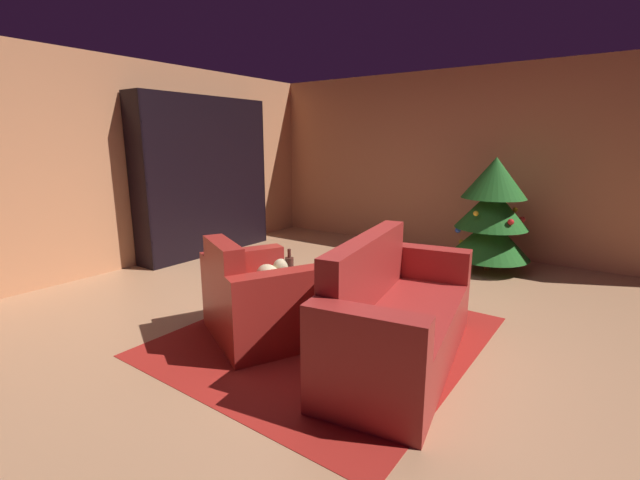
{
  "coord_description": "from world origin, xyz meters",
  "views": [
    {
      "loc": [
        2.04,
        -3.03,
        1.6
      ],
      "look_at": [
        -0.17,
        0.05,
        0.73
      ],
      "focal_mm": 24.28,
      "sensor_mm": 36.0,
      "label": 1
    }
  ],
  "objects": [
    {
      "name": "armchair_red",
      "position": [
        -0.35,
        -0.61,
        0.31
      ],
      "size": [
        1.17,
        1.07,
        0.84
      ],
      "color": "maroon",
      "rests_on": "ground"
    },
    {
      "name": "bookshelf_unit",
      "position": [
        -2.9,
        1.18,
        1.1
      ],
      "size": [
        0.38,
        2.09,
        2.2
      ],
      "color": "black",
      "rests_on": "ground"
    },
    {
      "name": "coffee_table",
      "position": [
        -0.02,
        -0.32,
        0.4
      ],
      "size": [
        0.67,
        0.67,
        0.44
      ],
      "color": "black",
      "rests_on": "ground"
    },
    {
      "name": "wall_left",
      "position": [
        -3.16,
        0.0,
        1.3
      ],
      "size": [
        0.06,
        6.63,
        2.6
      ],
      "primitive_type": "cube",
      "color": "tan",
      "rests_on": "ground"
    },
    {
      "name": "ground_plane",
      "position": [
        0.0,
        0.0,
        0.0
      ],
      "size": [
        7.81,
        7.81,
        0.0
      ],
      "primitive_type": "plane",
      "color": "#AD7B56"
    },
    {
      "name": "area_rug",
      "position": [
        0.13,
        -0.25,
        0.0
      ],
      "size": [
        2.26,
        2.5,
        0.01
      ],
      "primitive_type": "cube",
      "color": "maroon",
      "rests_on": "ground"
    },
    {
      "name": "bottle_on_table",
      "position": [
        -0.2,
        -0.36,
        0.56
      ],
      "size": [
        0.07,
        0.07,
        0.28
      ],
      "color": "#4F2920",
      "rests_on": "coffee_table"
    },
    {
      "name": "wall_back",
      "position": [
        0.0,
        3.29,
        1.3
      ],
      "size": [
        6.38,
        0.06,
        2.6
      ],
      "primitive_type": "cube",
      "color": "tan",
      "rests_on": "ground"
    },
    {
      "name": "decorated_tree",
      "position": [
        0.68,
        2.52,
        0.73
      ],
      "size": [
        0.98,
        0.98,
        1.42
      ],
      "color": "brown",
      "rests_on": "ground"
    },
    {
      "name": "book_stack_on_table",
      "position": [
        -0.0,
        -0.26,
        0.48
      ],
      "size": [
        0.18,
        0.17,
        0.07
      ],
      "color": "red",
      "rests_on": "coffee_table"
    },
    {
      "name": "couch_red",
      "position": [
        0.76,
        -0.3,
        0.32
      ],
      "size": [
        1.02,
        1.88,
        0.92
      ],
      "color": "maroon",
      "rests_on": "ground"
    }
  ]
}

